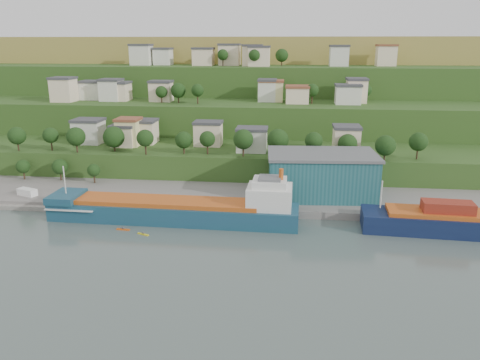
# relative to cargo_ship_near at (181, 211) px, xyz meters

# --- Properties ---
(ground) EXTENTS (500.00, 500.00, 0.00)m
(ground) POSITION_rel_cargo_ship_near_xyz_m (1.70, -10.25, -2.69)
(ground) COLOR #465550
(ground) RESTS_ON ground
(quay) EXTENTS (220.00, 26.00, 4.00)m
(quay) POSITION_rel_cargo_ship_near_xyz_m (21.70, 17.75, -2.69)
(quay) COLOR slate
(quay) RESTS_ON ground
(pebble_beach) EXTENTS (40.00, 18.00, 2.40)m
(pebble_beach) POSITION_rel_cargo_ship_near_xyz_m (-53.30, 11.75, -2.69)
(pebble_beach) COLOR slate
(pebble_beach) RESTS_ON ground
(hillside) EXTENTS (360.00, 210.51, 96.00)m
(hillside) POSITION_rel_cargo_ship_near_xyz_m (1.68, 158.42, -2.59)
(hillside) COLOR #284719
(hillside) RESTS_ON ground
(cargo_ship_near) EXTENTS (65.69, 11.82, 16.83)m
(cargo_ship_near) POSITION_rel_cargo_ship_near_xyz_m (0.00, 0.00, 0.00)
(cargo_ship_near) COLOR #164653
(cargo_ship_near) RESTS_ON ground
(warehouse) EXTENTS (32.15, 20.94, 12.80)m
(warehouse) POSITION_rel_cargo_ship_near_xyz_m (37.19, 19.45, 5.75)
(warehouse) COLOR #1C4F55
(warehouse) RESTS_ON quay
(caravan) EXTENTS (6.47, 4.43, 2.79)m
(caravan) POSITION_rel_cargo_ship_near_xyz_m (-48.47, 10.35, -0.09)
(caravan) COLOR white
(caravan) RESTS_ON pebble_beach
(dinghy) EXTENTS (3.93, 2.35, 0.74)m
(dinghy) POSITION_rel_cargo_ship_near_xyz_m (-43.78, 6.02, -1.12)
(dinghy) COLOR silver
(dinghy) RESTS_ON pebble_beach
(kayak_orange) EXTENTS (3.52, 0.94, 0.87)m
(kayak_orange) POSITION_rel_cargo_ship_near_xyz_m (-13.12, -7.69, -2.43)
(kayak_orange) COLOR #CE5112
(kayak_orange) RESTS_ON ground
(kayak_yellow) EXTENTS (3.14, 1.76, 0.80)m
(kayak_yellow) POSITION_rel_cargo_ship_near_xyz_m (-7.20, -10.13, -2.45)
(kayak_yellow) COLOR yellow
(kayak_yellow) RESTS_ON ground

